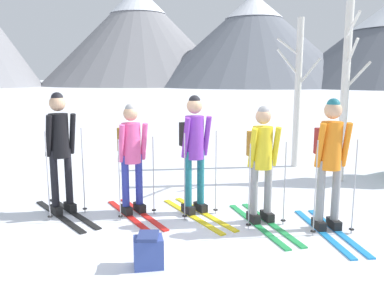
# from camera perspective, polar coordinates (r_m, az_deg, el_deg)

# --- Properties ---
(ground_plane) EXTENTS (400.00, 400.00, 0.00)m
(ground_plane) POSITION_cam_1_polar(r_m,az_deg,el_deg) (6.04, -0.93, -10.48)
(ground_plane) COLOR white
(skier_in_black) EXTENTS (1.36, 1.54, 1.85)m
(skier_in_black) POSITION_cam_1_polar(r_m,az_deg,el_deg) (6.27, -18.39, -0.44)
(skier_in_black) COLOR black
(skier_in_black) RESTS_ON ground
(skier_in_pink) EXTENTS (1.11, 1.55, 1.69)m
(skier_in_pink) POSITION_cam_1_polar(r_m,az_deg,el_deg) (6.04, -8.70, -1.27)
(skier_in_pink) COLOR red
(skier_in_pink) RESTS_ON ground
(skier_in_purple) EXTENTS (1.13, 1.63, 1.81)m
(skier_in_purple) POSITION_cam_1_polar(r_m,az_deg,el_deg) (5.97, 0.31, -0.48)
(skier_in_purple) COLOR yellow
(skier_in_purple) RESTS_ON ground
(skier_in_yellow) EXTENTS (0.83, 1.78, 1.68)m
(skier_in_yellow) POSITION_cam_1_polar(r_m,az_deg,el_deg) (5.69, 9.95, -2.05)
(skier_in_yellow) COLOR green
(skier_in_yellow) RESTS_ON ground
(skier_in_orange) EXTENTS (0.60, 1.71, 1.80)m
(skier_in_orange) POSITION_cam_1_polar(r_m,az_deg,el_deg) (5.63, 19.17, -1.70)
(skier_in_orange) COLOR #1E84D1
(skier_in_orange) RESTS_ON ground
(birch_tree_tall) EXTENTS (1.00, 0.21, 3.37)m
(birch_tree_tall) POSITION_cam_1_polar(r_m,az_deg,el_deg) (9.40, 14.88, 7.26)
(birch_tree_tall) COLOR silver
(birch_tree_tall) RESTS_ON ground
(birch_tree_slender) EXTENTS (0.63, 0.84, 3.58)m
(birch_tree_slender) POSITION_cam_1_polar(r_m,az_deg,el_deg) (8.30, 21.13, 7.40)
(birch_tree_slender) COLOR silver
(birch_tree_slender) RESTS_ON ground
(backpack_on_snow_front) EXTENTS (0.36, 0.29, 0.38)m
(backpack_on_snow_front) POSITION_cam_1_polar(r_m,az_deg,el_deg) (4.55, -6.27, -15.00)
(backpack_on_snow_front) COLOR #384C99
(backpack_on_snow_front) RESTS_ON ground
(mountain_ridge_distant) EXTENTS (123.44, 59.24, 26.07)m
(mountain_ridge_distant) POSITION_cam_1_polar(r_m,az_deg,el_deg) (83.33, -1.06, 15.60)
(mountain_ridge_distant) COLOR gray
(mountain_ridge_distant) RESTS_ON ground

